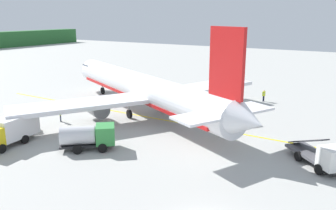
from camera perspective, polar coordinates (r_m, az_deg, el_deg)
name	(u,v)px	position (r m, az deg, el deg)	size (l,w,h in m)	color
airliner_foreground	(143,89)	(45.69, -4.16, 2.69)	(32.85, 38.92, 11.90)	white
service_truck_fuel	(325,156)	(32.52, 24.58, -7.77)	(5.93, 5.99, 2.67)	white
service_truck_baggage	(9,130)	(38.46, -24.86, -3.80)	(6.46, 2.96, 2.81)	yellow
service_truck_catering	(89,136)	(34.66, -12.99, -5.02)	(4.89, 5.28, 2.40)	#338C3F
cargo_container_near	(203,108)	(46.00, 5.81, -0.50)	(2.03, 2.03, 1.86)	#333338
cargo_container_mid	(24,122)	(43.09, -22.75, -2.56)	(2.48, 2.48, 1.98)	#333338
cargo_container_far	(240,116)	(43.15, 11.81, -1.76)	(2.25, 2.25, 1.86)	#333338
crew_marshaller	(264,95)	(54.62, 15.63, 1.66)	(0.57, 0.41, 1.79)	#191E33
crew_loader_left	(60,114)	(44.64, -17.48, -1.37)	(0.48, 0.48, 1.76)	#191E33
crew_loader_right	(220,128)	(37.68, 8.69, -3.77)	(0.26, 0.63, 1.76)	#191E33
apron_guide_line	(168,121)	(43.23, -0.08, -2.61)	(0.30, 60.00, 0.01)	yellow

